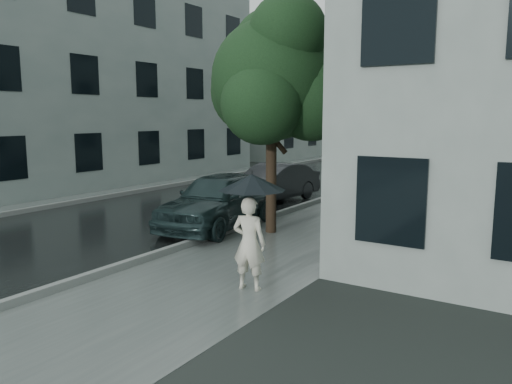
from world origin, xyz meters
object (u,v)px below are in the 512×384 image
Objects in this scene: lamp_post at (361,119)px; car_near at (219,200)px; pedestrian at (249,243)px; car_far at (273,183)px; street_tree at (274,78)px.

car_near is at bearing -87.17° from lamp_post.
car_far is (-4.28, 8.10, -0.16)m from pedestrian.
street_tree is (-1.90, 4.08, 3.14)m from pedestrian.
car_near is (-1.50, -0.38, -3.20)m from street_tree.
lamp_post is at bearing 69.13° from car_far.
car_near is 4.49m from car_far.
street_tree is 1.33× the size of car_near.
car_near is at bearing -57.59° from pedestrian.
pedestrian reaches higher than car_near.
lamp_post is 1.13× the size of car_near.
pedestrian is 12.06m from lamp_post.
car_far is at bearing 94.76° from car_near.
pedestrian is at bearing -54.91° from car_far.
lamp_post is at bearing -88.55° from pedestrian.
lamp_post is (-0.49, 7.56, -1.08)m from street_tree.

